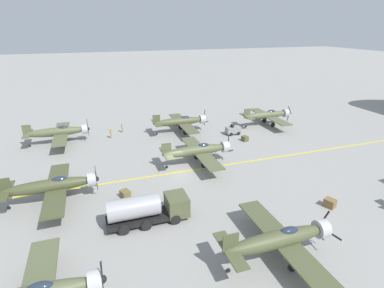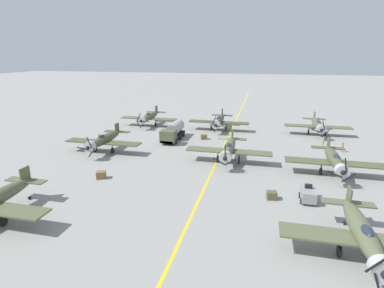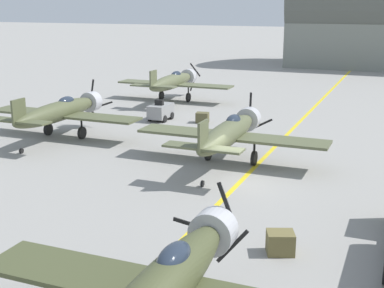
{
  "view_description": "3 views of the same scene",
  "coord_description": "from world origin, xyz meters",
  "px_view_note": "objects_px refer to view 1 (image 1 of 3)",
  "views": [
    {
      "loc": [
        34.1,
        -9.44,
        18.13
      ],
      "look_at": [
        -2.42,
        3.0,
        2.77
      ],
      "focal_mm": 28.0,
      "sensor_mm": 36.0,
      "label": 1
    },
    {
      "loc": [
        -5.92,
        44.07,
        14.77
      ],
      "look_at": [
        3.82,
        3.22,
        2.15
      ],
      "focal_mm": 28.0,
      "sensor_mm": 36.0,
      "label": 2
    },
    {
      "loc": [
        8.23,
        -26.58,
        9.69
      ],
      "look_at": [
        -3.17,
        1.3,
        1.72
      ],
      "focal_mm": 50.0,
      "sensor_mm": 36.0,
      "label": 3
    }
  ],
  "objects_px": {
    "airplane_mid_center": "(198,150)",
    "supply_crate_by_tanker": "(330,203)",
    "ground_crew_inspecting": "(122,127)",
    "ground_crew_walking": "(111,133)",
    "airplane_near_center": "(53,186)",
    "tow_tractor": "(233,130)",
    "airplane_near_left": "(59,132)",
    "airplane_mid_right": "(280,239)",
    "supply_crate_mid_lane": "(245,139)",
    "supply_crate_outboard": "(125,194)",
    "airplane_far_left": "(268,115)",
    "fuel_tanker": "(148,209)",
    "airplane_mid_left": "(181,122)"
  },
  "relations": [
    {
      "from": "supply_crate_mid_lane",
      "to": "airplane_near_center",
      "type": "bearing_deg",
      "value": -70.9
    },
    {
      "from": "supply_crate_mid_lane",
      "to": "supply_crate_outboard",
      "type": "bearing_deg",
      "value": -61.46
    },
    {
      "from": "supply_crate_mid_lane",
      "to": "airplane_mid_right",
      "type": "bearing_deg",
      "value": -22.4
    },
    {
      "from": "airplane_mid_center",
      "to": "tow_tractor",
      "type": "xyz_separation_m",
      "value": [
        -9.46,
        10.04,
        -1.22
      ]
    },
    {
      "from": "airplane_far_left",
      "to": "airplane_near_left",
      "type": "height_order",
      "value": "airplane_near_left"
    },
    {
      "from": "fuel_tanker",
      "to": "tow_tractor",
      "type": "xyz_separation_m",
      "value": [
        -20.48,
        19.24,
        -0.72
      ]
    },
    {
      "from": "airplane_near_center",
      "to": "airplane_mid_center",
      "type": "distance_m",
      "value": 18.67
    },
    {
      "from": "airplane_far_left",
      "to": "ground_crew_walking",
      "type": "distance_m",
      "value": 29.41
    },
    {
      "from": "airplane_mid_center",
      "to": "ground_crew_inspecting",
      "type": "distance_m",
      "value": 18.84
    },
    {
      "from": "tow_tractor",
      "to": "supply_crate_by_tanker",
      "type": "bearing_deg",
      "value": -0.92
    },
    {
      "from": "airplane_near_center",
      "to": "airplane_mid_center",
      "type": "relative_size",
      "value": 1.0
    },
    {
      "from": "airplane_mid_right",
      "to": "airplane_near_left",
      "type": "height_order",
      "value": "airplane_near_left"
    },
    {
      "from": "airplane_mid_right",
      "to": "ground_crew_walking",
      "type": "xyz_separation_m",
      "value": [
        -33.84,
        -10.7,
        -1.02
      ]
    },
    {
      "from": "airplane_near_center",
      "to": "airplane_far_left",
      "type": "bearing_deg",
      "value": 119.19
    },
    {
      "from": "airplane_near_left",
      "to": "ground_crew_walking",
      "type": "relative_size",
      "value": 6.62
    },
    {
      "from": "tow_tractor",
      "to": "ground_crew_walking",
      "type": "bearing_deg",
      "value": -103.28
    },
    {
      "from": "airplane_mid_right",
      "to": "airplane_near_left",
      "type": "distance_m",
      "value": 38.93
    },
    {
      "from": "ground_crew_inspecting",
      "to": "supply_crate_outboard",
      "type": "relative_size",
      "value": 1.62
    },
    {
      "from": "airplane_near_center",
      "to": "supply_crate_outboard",
      "type": "height_order",
      "value": "airplane_near_center"
    },
    {
      "from": "airplane_mid_center",
      "to": "supply_crate_mid_lane",
      "type": "xyz_separation_m",
      "value": [
        -5.82,
        10.45,
        -1.58
      ]
    },
    {
      "from": "airplane_far_left",
      "to": "supply_crate_outboard",
      "type": "relative_size",
      "value": 11.15
    },
    {
      "from": "airplane_near_left",
      "to": "ground_crew_walking",
      "type": "height_order",
      "value": "airplane_near_left"
    },
    {
      "from": "airplane_far_left",
      "to": "airplane_mid_left",
      "type": "distance_m",
      "value": 17.05
    },
    {
      "from": "fuel_tanker",
      "to": "ground_crew_walking",
      "type": "distance_m",
      "value": 25.42
    },
    {
      "from": "airplane_mid_left",
      "to": "airplane_near_center",
      "type": "bearing_deg",
      "value": -37.72
    },
    {
      "from": "airplane_mid_right",
      "to": "fuel_tanker",
      "type": "distance_m",
      "value": 12.53
    },
    {
      "from": "airplane_mid_right",
      "to": "airplane_near_left",
      "type": "relative_size",
      "value": 1.0
    },
    {
      "from": "airplane_near_left",
      "to": "airplane_mid_left",
      "type": "xyz_separation_m",
      "value": [
        1.04,
        20.48,
        0.0
      ]
    },
    {
      "from": "airplane_mid_center",
      "to": "airplane_near_left",
      "type": "xyz_separation_m",
      "value": [
        -14.57,
        -18.85,
        0.0
      ]
    },
    {
      "from": "airplane_mid_center",
      "to": "supply_crate_outboard",
      "type": "height_order",
      "value": "airplane_mid_center"
    },
    {
      "from": "airplane_far_left",
      "to": "supply_crate_outboard",
      "type": "xyz_separation_m",
      "value": [
        17.89,
        -29.44,
        -1.56
      ]
    },
    {
      "from": "airplane_near_left",
      "to": "supply_crate_by_tanker",
      "type": "bearing_deg",
      "value": 45.49
    },
    {
      "from": "airplane_mid_center",
      "to": "ground_crew_inspecting",
      "type": "height_order",
      "value": "airplane_mid_center"
    },
    {
      "from": "ground_crew_walking",
      "to": "ground_crew_inspecting",
      "type": "height_order",
      "value": "ground_crew_walking"
    },
    {
      "from": "ground_crew_walking",
      "to": "supply_crate_outboard",
      "type": "xyz_separation_m",
      "value": [
        20.1,
        -0.14,
        -0.54
      ]
    },
    {
      "from": "airplane_near_center",
      "to": "ground_crew_inspecting",
      "type": "bearing_deg",
      "value": 160.43
    },
    {
      "from": "airplane_mid_center",
      "to": "supply_crate_by_tanker",
      "type": "xyz_separation_m",
      "value": [
        14.64,
        9.65,
        -1.55
      ]
    },
    {
      "from": "ground_crew_inspecting",
      "to": "supply_crate_by_tanker",
      "type": "relative_size",
      "value": 1.58
    },
    {
      "from": "ground_crew_inspecting",
      "to": "supply_crate_mid_lane",
      "type": "height_order",
      "value": "ground_crew_inspecting"
    },
    {
      "from": "fuel_tanker",
      "to": "supply_crate_by_tanker",
      "type": "relative_size",
      "value": 7.25
    },
    {
      "from": "airplane_near_center",
      "to": "ground_crew_walking",
      "type": "distance_m",
      "value": 19.97
    },
    {
      "from": "airplane_mid_left",
      "to": "ground_crew_walking",
      "type": "relative_size",
      "value": 6.62
    },
    {
      "from": "airplane_mid_right",
      "to": "tow_tractor",
      "type": "bearing_deg",
      "value": 167.07
    },
    {
      "from": "airplane_mid_right",
      "to": "supply_crate_outboard",
      "type": "distance_m",
      "value": 17.56
    },
    {
      "from": "airplane_mid_right",
      "to": "ground_crew_walking",
      "type": "bearing_deg",
      "value": -156.3
    },
    {
      "from": "supply_crate_outboard",
      "to": "supply_crate_by_tanker",
      "type": "bearing_deg",
      "value": 66.51
    },
    {
      "from": "ground_crew_inspecting",
      "to": "ground_crew_walking",
      "type": "bearing_deg",
      "value": -41.97
    },
    {
      "from": "airplane_far_left",
      "to": "airplane_mid_left",
      "type": "height_order",
      "value": "airplane_mid_left"
    },
    {
      "from": "airplane_mid_center",
      "to": "airplane_far_left",
      "type": "bearing_deg",
      "value": 108.31
    },
    {
      "from": "airplane_far_left",
      "to": "supply_crate_mid_lane",
      "type": "bearing_deg",
      "value": -48.47
    }
  ]
}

